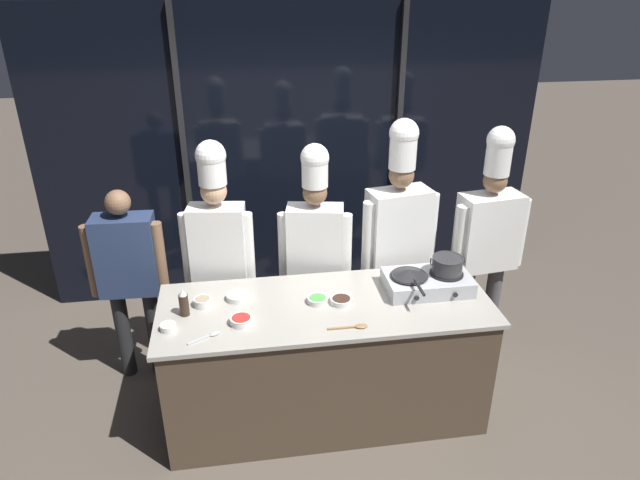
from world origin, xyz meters
TOP-DOWN VIEW (x-y plane):
  - ground_plane at (0.00, 0.00)m, footprint 24.00×24.00m
  - window_wall_back at (0.00, 1.86)m, footprint 4.57×0.09m
  - demo_counter at (0.00, 0.00)m, footprint 2.21×0.84m
  - portable_stove at (0.72, 0.08)m, footprint 0.58×0.37m
  - frying_pan at (0.59, 0.08)m, footprint 0.26×0.45m
  - stock_pot at (0.85, 0.08)m, footprint 0.24×0.21m
  - squeeze_bottle_soy at (-0.91, 0.01)m, footprint 0.06×0.06m
  - prep_bowl_bell_pepper at (-0.56, -0.15)m, footprint 0.15×0.15m
  - prep_bowl_noodles at (-0.58, 0.14)m, footprint 0.15×0.15m
  - prep_bowl_mushrooms at (-0.80, 0.10)m, footprint 0.12×0.12m
  - prep_bowl_soy_glaze at (0.10, -0.01)m, footprint 0.15×0.15m
  - prep_bowl_scallions at (-0.05, 0.03)m, footprint 0.14×0.14m
  - prep_bowl_chicken at (-1.00, -0.15)m, footprint 0.10×0.10m
  - serving_spoon_slotted at (-0.75, -0.26)m, footprint 0.20×0.13m
  - serving_spoon_solid at (0.14, -0.30)m, footprint 0.25×0.05m
  - person_guest at (-1.36, 0.66)m, footprint 0.57×0.24m
  - chef_head at (-0.69, 0.61)m, footprint 0.52×0.26m
  - chef_sous at (0.02, 0.62)m, footprint 0.54×0.29m
  - chef_line at (0.67, 0.66)m, footprint 0.61×0.32m
  - chef_pastry at (1.39, 0.62)m, footprint 0.62×0.30m

SIDE VIEW (x-z plane):
  - ground_plane at x=0.00m, z-range 0.00..0.00m
  - demo_counter at x=0.00m, z-range 0.00..0.92m
  - serving_spoon_slotted at x=-0.75m, z-range 0.92..0.93m
  - serving_spoon_solid at x=0.14m, z-range 0.92..0.93m
  - person_guest at x=-1.36m, z-range 0.16..1.70m
  - prep_bowl_soy_glaze at x=0.10m, z-range 0.92..0.96m
  - prep_bowl_scallions at x=-0.05m, z-range 0.92..0.96m
  - prep_bowl_noodles at x=-0.58m, z-range 0.92..0.96m
  - prep_bowl_chicken at x=-1.00m, z-range 0.92..0.96m
  - prep_bowl_bell_pepper at x=-0.56m, z-range 0.92..0.97m
  - prep_bowl_mushrooms at x=-0.80m, z-range 0.92..0.98m
  - portable_stove at x=0.72m, z-range 0.91..1.03m
  - squeeze_bottle_soy at x=-0.91m, z-range 0.91..1.10m
  - chef_pastry at x=1.39m, z-range 0.10..2.00m
  - chef_sous at x=0.02m, z-range 0.14..1.97m
  - frying_pan at x=0.59m, z-range 1.03..1.08m
  - stock_pot at x=0.85m, z-range 1.04..1.16m
  - chef_line at x=0.67m, z-range 0.12..2.09m
  - chef_head at x=-0.69m, z-range 0.17..2.05m
  - window_wall_back at x=0.00m, z-range 0.00..2.70m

